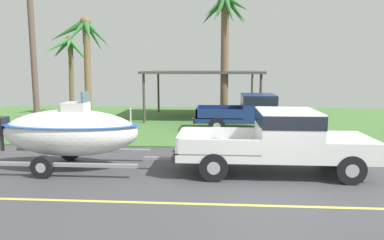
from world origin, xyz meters
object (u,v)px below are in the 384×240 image
at_px(pickup_truck_towing, 286,138).
at_px(carport_awning, 203,73).
at_px(parked_pickup_background, 257,111).
at_px(boat_on_trailer, 70,132).
at_px(palm_tree_near_left, 85,45).
at_px(palm_tree_mid, 71,53).
at_px(utility_pole, 32,35).
at_px(palm_tree_near_right, 225,26).

xyz_separation_m(pickup_truck_towing, carport_awning, (-2.88, 11.43, 1.72)).
xyz_separation_m(parked_pickup_background, carport_awning, (-2.80, 4.47, 1.75)).
relative_size(boat_on_trailer, parked_pickup_background, 1.02).
xyz_separation_m(parked_pickup_background, palm_tree_near_left, (-9.28, 2.21, 3.32)).
xyz_separation_m(pickup_truck_towing, palm_tree_mid, (-11.29, 12.01, 2.93)).
distance_m(boat_on_trailer, parked_pickup_background, 9.49).
bearing_deg(pickup_truck_towing, palm_tree_mid, 133.24).
distance_m(boat_on_trailer, palm_tree_mid, 13.22).
bearing_deg(palm_tree_mid, utility_pole, -77.58).
bearing_deg(carport_awning, palm_tree_mid, 176.06).
height_order(palm_tree_mid, utility_pole, utility_pole).
relative_size(palm_tree_near_right, palm_tree_mid, 1.40).
distance_m(palm_tree_near_left, utility_pole, 5.51).
bearing_deg(utility_pole, parked_pickup_background, 19.39).
distance_m(pickup_truck_towing, parked_pickup_background, 6.96).
bearing_deg(palm_tree_mid, parked_pickup_background, -24.25).
relative_size(pickup_truck_towing, palm_tree_mid, 1.14).
relative_size(palm_tree_near_left, palm_tree_near_right, 0.82).
bearing_deg(palm_tree_near_right, palm_tree_mid, 163.76).
xyz_separation_m(parked_pickup_background, utility_pole, (-9.37, -3.30, 3.39)).
relative_size(palm_tree_near_right, utility_pole, 0.84).
bearing_deg(parked_pickup_background, pickup_truck_towing, -89.32).
bearing_deg(boat_on_trailer, parked_pickup_background, 47.13).
distance_m(palm_tree_near_left, palm_tree_mid, 3.45).
relative_size(pickup_truck_towing, boat_on_trailer, 1.05).
xyz_separation_m(pickup_truck_towing, palm_tree_near_right, (-1.64, 9.19, 4.23)).
distance_m(pickup_truck_towing, carport_awning, 11.91).
xyz_separation_m(palm_tree_near_left, palm_tree_mid, (-1.93, 2.84, -0.36)).
relative_size(parked_pickup_background, palm_tree_mid, 1.07).
bearing_deg(utility_pole, carport_awning, 49.78).
bearing_deg(palm_tree_mid, boat_on_trailer, -68.42).
bearing_deg(boat_on_trailer, carport_awning, 72.25).
xyz_separation_m(boat_on_trailer, carport_awning, (3.66, 11.43, 1.61)).
height_order(boat_on_trailer, carport_awning, carport_awning).
distance_m(palm_tree_mid, utility_pole, 8.56).
bearing_deg(palm_tree_near_left, carport_awning, 19.25).
bearing_deg(parked_pickup_background, utility_pole, -160.61).
xyz_separation_m(pickup_truck_towing, palm_tree_near_left, (-9.36, 9.16, 3.29)).
bearing_deg(carport_awning, pickup_truck_towing, -75.83).
height_order(pickup_truck_towing, palm_tree_near_left, palm_tree_near_left).
bearing_deg(boat_on_trailer, utility_pole, 128.51).
xyz_separation_m(carport_awning, utility_pole, (-6.57, -7.77, 1.64)).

